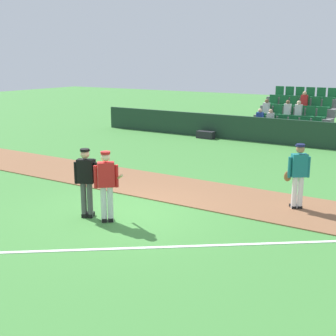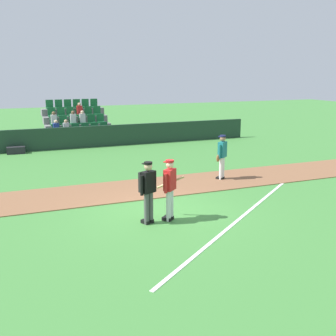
% 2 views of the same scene
% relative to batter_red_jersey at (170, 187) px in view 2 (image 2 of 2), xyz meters
% --- Properties ---
extents(ground_plane, '(80.00, 80.00, 0.00)m').
position_rel_batter_red_jersey_xyz_m(ground_plane, '(-0.05, 0.63, -0.97)').
color(ground_plane, '#42843A').
extents(infield_dirt_path, '(28.00, 2.62, 0.03)m').
position_rel_batter_red_jersey_xyz_m(infield_dirt_path, '(-0.05, 3.35, -0.95)').
color(infield_dirt_path, brown).
rests_on(infield_dirt_path, ground).
extents(foul_line_chalk, '(9.58, 7.38, 0.01)m').
position_rel_batter_red_jersey_xyz_m(foul_line_chalk, '(2.95, 0.13, -0.96)').
color(foul_line_chalk, white).
rests_on(foul_line_chalk, ground).
extents(dugout_fence, '(20.00, 0.16, 1.19)m').
position_rel_batter_red_jersey_xyz_m(dugout_fence, '(-0.05, 12.44, -0.37)').
color(dugout_fence, '#1E3828').
rests_on(dugout_fence, ground).
extents(stadium_bleachers, '(3.90, 3.80, 2.45)m').
position_rel_batter_red_jersey_xyz_m(stadium_bleachers, '(-0.07, 14.72, -0.23)').
color(stadium_bleachers, slate).
rests_on(stadium_bleachers, ground).
extents(batter_red_jersey, '(0.71, 0.69, 1.76)m').
position_rel_batter_red_jersey_xyz_m(batter_red_jersey, '(0.00, 0.00, 0.00)').
color(batter_red_jersey, silver).
rests_on(batter_red_jersey, ground).
extents(umpire_home_plate, '(0.54, 0.43, 1.76)m').
position_rel_batter_red_jersey_xyz_m(umpire_home_plate, '(-0.65, -0.01, 0.03)').
color(umpire_home_plate, '#4C4C4C').
rests_on(umpire_home_plate, ground).
extents(runner_teal_jersey, '(0.61, 0.46, 1.76)m').
position_rel_batter_red_jersey_xyz_m(runner_teal_jersey, '(3.59, 3.44, -0.01)').
color(runner_teal_jersey, white).
rests_on(runner_teal_jersey, ground).
extents(equipment_bag, '(0.90, 0.36, 0.36)m').
position_rel_batter_red_jersey_xyz_m(equipment_bag, '(-3.69, 11.99, -0.79)').
color(equipment_bag, '#232328').
rests_on(equipment_bag, ground).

